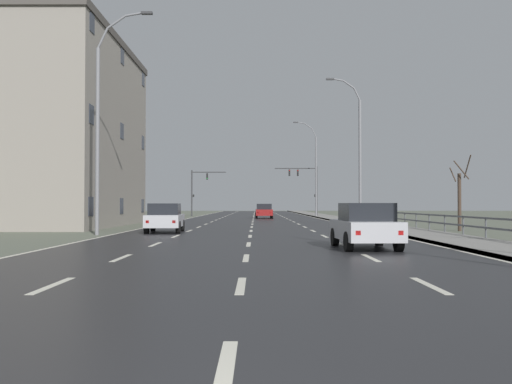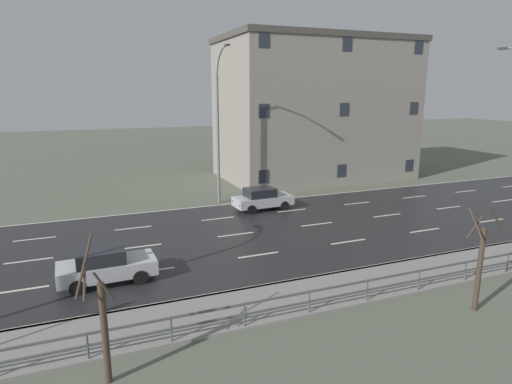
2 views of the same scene
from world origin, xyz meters
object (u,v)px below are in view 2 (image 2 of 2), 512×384
object	(u,v)px
car_near_left	(106,265)
brick_building	(314,109)
car_far_left	(262,199)
street_lamp_left_bank	(219,130)

from	to	relation	value
car_near_left	brick_building	distance (m)	28.04
car_near_left	car_far_left	bearing A→B (deg)	126.27
street_lamp_left_bank	brick_building	world-z (taller)	brick_building
car_near_left	car_far_left	world-z (taller)	same
street_lamp_left_bank	car_far_left	distance (m)	5.87
car_near_left	brick_building	xyz separation A→B (m)	(-18.36, 20.41, 5.73)
brick_building	street_lamp_left_bank	bearing A→B (deg)	-59.31
street_lamp_left_bank	car_far_left	bearing A→B (deg)	38.44
car_near_left	brick_building	size ratio (longest dim) A/B	0.24
car_far_left	brick_building	world-z (taller)	brick_building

